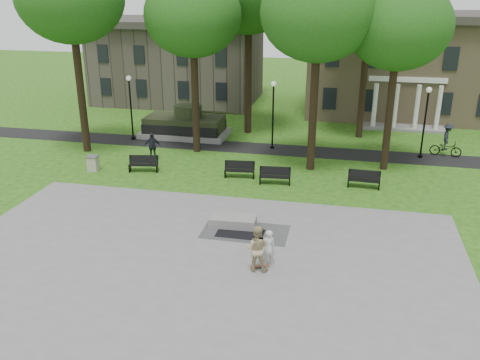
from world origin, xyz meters
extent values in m
plane|color=#1D4C12|center=(0.00, 0.00, 0.00)|extent=(120.00, 120.00, 0.00)
cube|color=gray|center=(0.00, -5.00, 0.01)|extent=(22.00, 16.00, 0.02)
cube|color=black|center=(0.00, 12.00, 0.01)|extent=(44.00, 2.60, 0.01)
cube|color=#9E8460|center=(10.00, 26.00, 4.00)|extent=(16.00, 11.00, 8.00)
cube|color=#38332D|center=(10.00, 26.00, 8.30)|extent=(17.00, 12.00, 0.60)
cube|color=silver|center=(10.00, 20.50, 3.80)|extent=(6.00, 0.30, 0.40)
cube|color=#4C443D|center=(-11.00, 26.50, 3.60)|extent=(15.00, 10.00, 7.20)
cylinder|color=black|center=(-12.00, 9.00, 4.48)|extent=(0.52, 0.52, 8.96)
cylinder|color=black|center=(-4.50, 10.50, 4.00)|extent=(0.48, 0.48, 8.00)
ellipsoid|color=#235012|center=(-4.50, 10.50, 9.00)|extent=(6.20, 6.20, 5.27)
cylinder|color=black|center=(3.50, 8.50, 4.16)|extent=(0.50, 0.50, 8.32)
ellipsoid|color=#235012|center=(3.50, 8.50, 9.36)|extent=(6.60, 6.60, 5.61)
cylinder|color=black|center=(8.00, 9.50, 3.84)|extent=(0.46, 0.46, 7.68)
ellipsoid|color=#235012|center=(8.00, 9.50, 8.64)|extent=(6.00, 6.00, 5.10)
cylinder|color=black|center=(-2.00, 16.00, 4.64)|extent=(0.54, 0.54, 9.28)
cylinder|color=black|center=(6.50, 16.50, 4.32)|extent=(0.50, 0.50, 8.64)
ellipsoid|color=#235012|center=(6.50, 16.50, 9.72)|extent=(6.40, 6.40, 5.44)
cylinder|color=black|center=(-10.00, 12.30, 2.20)|extent=(0.12, 0.12, 4.40)
sphere|color=silver|center=(-10.00, 12.30, 4.55)|extent=(0.36, 0.36, 0.36)
cylinder|color=black|center=(-10.00, 12.30, 0.08)|extent=(0.32, 0.32, 0.16)
cylinder|color=black|center=(0.50, 12.30, 2.20)|extent=(0.12, 0.12, 4.40)
sphere|color=silver|center=(0.50, 12.30, 4.55)|extent=(0.36, 0.36, 0.36)
cylinder|color=black|center=(0.50, 12.30, 0.08)|extent=(0.32, 0.32, 0.16)
cylinder|color=black|center=(10.50, 12.30, 2.20)|extent=(0.12, 0.12, 4.40)
sphere|color=silver|center=(10.50, 12.30, 4.55)|extent=(0.36, 0.36, 0.36)
cylinder|color=black|center=(10.50, 12.30, 0.08)|extent=(0.32, 0.32, 0.16)
cube|color=gray|center=(-6.50, 14.00, 0.20)|extent=(6.50, 3.40, 0.40)
cube|color=#282F18|center=(-6.50, 14.00, 0.95)|extent=(5.80, 2.80, 1.10)
cube|color=black|center=(-6.50, 12.65, 0.75)|extent=(5.80, 0.35, 0.70)
cube|color=black|center=(-6.50, 15.35, 0.75)|extent=(5.80, 0.35, 0.70)
cylinder|color=#282F18|center=(-6.20, 14.00, 1.95)|extent=(2.10, 2.10, 0.90)
cylinder|color=#282F18|center=(-3.90, 14.00, 1.95)|extent=(3.20, 0.18, 0.18)
cube|color=black|center=(1.07, -1.13, 0.02)|extent=(2.20, 1.20, 0.00)
cube|color=gray|center=(0.56, -0.42, 0.24)|extent=(2.25, 1.12, 0.45)
cube|color=brown|center=(2.50, -3.93, 0.06)|extent=(0.80, 0.47, 0.07)
imported|color=silver|center=(2.79, -3.69, 0.82)|extent=(0.69, 0.62, 1.59)
imported|color=tan|center=(2.39, -4.15, 1.00)|extent=(0.97, 0.76, 1.96)
imported|color=black|center=(-6.79, 8.05, 0.93)|extent=(1.18, 0.82, 1.86)
imported|color=black|center=(12.16, 13.00, 0.54)|extent=(2.13, 1.04, 1.07)
imported|color=black|center=(12.16, 13.00, 1.34)|extent=(0.85, 1.25, 1.78)
cube|color=black|center=(-6.52, 5.79, 0.45)|extent=(1.85, 0.75, 0.05)
cube|color=black|center=(-6.52, 6.01, 0.75)|extent=(1.80, 0.46, 0.50)
cube|color=black|center=(-7.37, 5.79, 0.23)|extent=(0.14, 0.45, 0.45)
cube|color=black|center=(-5.67, 5.79, 0.23)|extent=(0.14, 0.45, 0.45)
cube|color=black|center=(-0.51, 6.02, 0.45)|extent=(1.84, 0.63, 0.05)
cube|color=black|center=(-0.51, 6.24, 0.75)|extent=(1.81, 0.33, 0.50)
cube|color=black|center=(-1.36, 6.02, 0.23)|extent=(0.11, 0.45, 0.45)
cube|color=black|center=(0.34, 6.02, 0.23)|extent=(0.11, 0.45, 0.45)
cube|color=black|center=(1.71, 5.41, 0.45)|extent=(1.83, 0.62, 0.05)
cube|color=black|center=(1.71, 5.63, 0.75)|extent=(1.81, 0.32, 0.50)
cube|color=black|center=(0.86, 5.41, 0.23)|extent=(0.10, 0.45, 0.45)
cube|color=black|center=(2.56, 5.41, 0.23)|extent=(0.10, 0.45, 0.45)
cube|color=black|center=(6.72, 5.90, 0.45)|extent=(1.82, 0.53, 0.05)
cube|color=black|center=(6.72, 6.12, 0.75)|extent=(1.80, 0.23, 0.50)
cube|color=black|center=(5.87, 5.90, 0.23)|extent=(0.08, 0.45, 0.45)
cube|color=black|center=(7.57, 5.90, 0.23)|extent=(0.08, 0.45, 0.45)
cube|color=#B6B196|center=(-9.63, 5.33, 0.45)|extent=(0.66, 0.66, 0.90)
cube|color=#4C4C4C|center=(-9.63, 5.33, 0.93)|extent=(0.72, 0.72, 0.06)
camera|label=1|loc=(5.50, -21.74, 10.77)|focal=38.00mm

